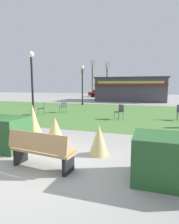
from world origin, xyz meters
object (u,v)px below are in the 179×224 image
Objects in this scene: tree_right_bg at (92,79)px; cafe_chair_center at (63,106)px; tree_left_bg at (82,83)px; trash_bin at (178,158)px; cafe_chair_north at (42,107)px; cafe_chair_west at (120,111)px; lamppost_far at (82,80)px; parked_car_center_slot at (134,94)px; lamppost_mid at (32,77)px; tree_center_bg at (107,81)px; parked_car_west_slot at (101,93)px; food_kiosk at (131,89)px; park_bench at (41,150)px.

cafe_chair_center is at bearing -77.90° from tree_right_bg.
tree_right_bg is (2.68, -1.40, 0.73)m from tree_left_bg.
cafe_chair_north is (-7.77, 7.08, 0.06)m from trash_bin.
cafe_chair_center is (-4.49, 1.54, 0.00)m from cafe_chair_west.
lamppost_far reaches higher than parked_car_center_slot.
cafe_chair_west is at bearing 16.10° from lamppost_mid.
tree_center_bg is at bearing 104.57° from cafe_chair_west.
cafe_chair_center is 23.10m from tree_center_bg.
cafe_chair_west is at bearing -72.52° from parked_car_west_slot.
tree_center_bg is (-1.31, 17.19, 0.27)m from lamppost_far.
tree_center_bg reaches higher than cafe_chair_north.
tree_right_bg reaches higher than cafe_chair_west.
tree_left_bg is at bearing 152.40° from tree_right_bg.
tree_left_bg is 6.87m from tree_center_bg.
tree_right_bg is (-8.81, 5.73, 2.51)m from parked_car_center_slot.
cafe_chair_west is at bearing -1.09° from cafe_chair_north.
tree_center_bg is at bearing -27.06° from tree_right_bg.
tree_center_bg is at bearing 143.57° from parked_car_center_slot.
lamppost_mid reaches higher than cafe_chair_north.
lamppost_mid is 2.56m from cafe_chair_north.
trash_bin is 21.34m from food_kiosk.
trash_bin is 28.83m from parked_car_west_slot.
parked_car_center_slot is at bearing 72.82° from lamppost_far.
tree_left_bg is (-14.83, 34.58, 1.95)m from trash_bin.
parked_car_west_slot is at bearing 101.51° from park_bench.
tree_left_bg reaches higher than parked_car_center_slot.
park_bench is at bearing -71.55° from tree_left_bg.
cafe_chair_west is 1.00× the size of cafe_chair_center.
cafe_chair_west is 20.49m from parked_car_center_slot.
lamppost_mid is 4.25× the size of trash_bin.
tree_center_bg reaches higher than lamppost_far.
cafe_chair_center is (-6.86, 8.51, 0.06)m from trash_bin.
parked_car_center_slot is (4.09, 21.93, -1.89)m from lamppost_mid.
lamppost_far reaches higher than cafe_chair_north.
cafe_chair_west is at bearing -86.87° from food_kiosk.
cafe_chair_west is 4.74m from cafe_chair_center.
cafe_chair_center is at bearing -100.54° from parked_car_center_slot.
cafe_chair_north is 26.59m from tree_right_bg.
lamppost_mid is 3.65m from cafe_chair_center.
cafe_chair_west is (5.04, -7.26, -2.01)m from lamppost_far.
parked_car_center_slot is (-0.21, 27.96, 0.16)m from park_bench.
tree_center_bg is (-1.87, 22.91, 2.28)m from cafe_chair_center.
cafe_chair_center is 1.69m from cafe_chair_north.
parked_car_west_slot is (-5.69, 27.96, 0.16)m from park_bench.
park_bench is 1.96× the size of cafe_chair_north.
lamppost_mid is 28.06m from tree_right_bg.
cafe_chair_center is at bearing -106.47° from food_kiosk.
tree_center_bg is at bearing 92.87° from lamppost_mid.
trash_bin is 0.22× the size of parked_car_center_slot.
food_kiosk reaches higher than trash_bin.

